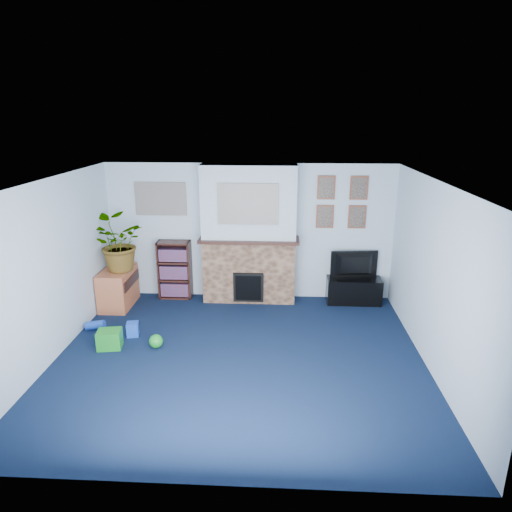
# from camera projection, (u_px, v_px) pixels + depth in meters

# --- Properties ---
(floor) EXTENTS (5.00, 4.50, 0.01)m
(floor) POSITION_uv_depth(u_px,v_px,m) (239.00, 358.00, 6.24)
(floor) COLOR #0E1A35
(floor) RESTS_ON ground
(ceiling) EXTENTS (5.00, 4.50, 0.01)m
(ceiling) POSITION_uv_depth(u_px,v_px,m) (237.00, 182.00, 5.52)
(ceiling) COLOR white
(ceiling) RESTS_ON wall_back
(wall_back) EXTENTS (5.00, 0.04, 2.40)m
(wall_back) POSITION_uv_depth(u_px,v_px,m) (250.00, 232.00, 8.03)
(wall_back) COLOR silver
(wall_back) RESTS_ON ground
(wall_front) EXTENTS (5.00, 0.04, 2.40)m
(wall_front) POSITION_uv_depth(u_px,v_px,m) (213.00, 368.00, 3.74)
(wall_front) COLOR silver
(wall_front) RESTS_ON ground
(wall_left) EXTENTS (0.04, 4.50, 2.40)m
(wall_left) POSITION_uv_depth(u_px,v_px,m) (50.00, 272.00, 6.01)
(wall_left) COLOR silver
(wall_left) RESTS_ON ground
(wall_right) EXTENTS (0.04, 4.50, 2.40)m
(wall_right) POSITION_uv_depth(u_px,v_px,m) (435.00, 279.00, 5.76)
(wall_right) COLOR silver
(wall_right) RESTS_ON ground
(chimney_breast) EXTENTS (1.72, 0.50, 2.40)m
(chimney_breast) POSITION_uv_depth(u_px,v_px,m) (249.00, 236.00, 7.84)
(chimney_breast) COLOR brown
(chimney_breast) RESTS_ON ground
(collage_main) EXTENTS (1.00, 0.03, 0.68)m
(collage_main) POSITION_uv_depth(u_px,v_px,m) (248.00, 204.00, 7.46)
(collage_main) COLOR gray
(collage_main) RESTS_ON chimney_breast
(collage_left) EXTENTS (0.90, 0.03, 0.58)m
(collage_left) POSITION_uv_depth(u_px,v_px,m) (161.00, 199.00, 7.92)
(collage_left) COLOR gray
(collage_left) RESTS_ON wall_back
(portrait_tl) EXTENTS (0.30, 0.03, 0.40)m
(portrait_tl) POSITION_uv_depth(u_px,v_px,m) (326.00, 188.00, 7.70)
(portrait_tl) COLOR brown
(portrait_tl) RESTS_ON wall_back
(portrait_tr) EXTENTS (0.30, 0.03, 0.40)m
(portrait_tr) POSITION_uv_depth(u_px,v_px,m) (359.00, 188.00, 7.67)
(portrait_tr) COLOR brown
(portrait_tr) RESTS_ON wall_back
(portrait_bl) EXTENTS (0.30, 0.03, 0.40)m
(portrait_bl) POSITION_uv_depth(u_px,v_px,m) (325.00, 217.00, 7.85)
(portrait_bl) COLOR brown
(portrait_bl) RESTS_ON wall_back
(portrait_br) EXTENTS (0.30, 0.03, 0.40)m
(portrait_br) POSITION_uv_depth(u_px,v_px,m) (357.00, 217.00, 7.82)
(portrait_br) COLOR brown
(portrait_br) RESTS_ON wall_back
(tv_stand) EXTENTS (0.94, 0.39, 0.44)m
(tv_stand) POSITION_uv_depth(u_px,v_px,m) (354.00, 290.00, 8.01)
(tv_stand) COLOR black
(tv_stand) RESTS_ON ground
(television) EXTENTS (0.83, 0.20, 0.47)m
(television) POSITION_uv_depth(u_px,v_px,m) (355.00, 265.00, 7.90)
(television) COLOR black
(television) RESTS_ON tv_stand
(bookshelf) EXTENTS (0.58, 0.28, 1.05)m
(bookshelf) POSITION_uv_depth(u_px,v_px,m) (175.00, 271.00, 8.17)
(bookshelf) COLOR #321812
(bookshelf) RESTS_ON ground
(sideboard) EXTENTS (0.47, 0.84, 0.66)m
(sideboard) POSITION_uv_depth(u_px,v_px,m) (118.00, 286.00, 7.85)
(sideboard) COLOR #BD623C
(sideboard) RESTS_ON ground
(potted_plant) EXTENTS (0.92, 0.81, 0.95)m
(potted_plant) POSITION_uv_depth(u_px,v_px,m) (116.00, 244.00, 7.56)
(potted_plant) COLOR #26661E
(potted_plant) RESTS_ON sideboard
(mantel_clock) EXTENTS (0.11, 0.06, 0.15)m
(mantel_clock) POSITION_uv_depth(u_px,v_px,m) (246.00, 235.00, 7.79)
(mantel_clock) COLOR gold
(mantel_clock) RESTS_ON chimney_breast
(mantel_candle) EXTENTS (0.05, 0.05, 0.17)m
(mantel_candle) POSITION_uv_depth(u_px,v_px,m) (270.00, 234.00, 7.76)
(mantel_candle) COLOR #B2BFC6
(mantel_candle) RESTS_ON chimney_breast
(mantel_teddy) EXTENTS (0.14, 0.14, 0.14)m
(mantel_teddy) POSITION_uv_depth(u_px,v_px,m) (214.00, 234.00, 7.82)
(mantel_teddy) COLOR gray
(mantel_teddy) RESTS_ON chimney_breast
(mantel_can) EXTENTS (0.06, 0.06, 0.11)m
(mantel_can) POSITION_uv_depth(u_px,v_px,m) (289.00, 236.00, 7.75)
(mantel_can) COLOR blue
(mantel_can) RESTS_ON chimney_breast
(green_crate) EXTENTS (0.37, 0.31, 0.26)m
(green_crate) POSITION_uv_depth(u_px,v_px,m) (110.00, 339.00, 6.48)
(green_crate) COLOR #198C26
(green_crate) RESTS_ON ground
(toy_ball) EXTENTS (0.20, 0.20, 0.20)m
(toy_ball) POSITION_uv_depth(u_px,v_px,m) (156.00, 342.00, 6.49)
(toy_ball) COLOR #198C26
(toy_ball) RESTS_ON ground
(toy_block) EXTENTS (0.20, 0.20, 0.21)m
(toy_block) POSITION_uv_depth(u_px,v_px,m) (133.00, 329.00, 6.83)
(toy_block) COLOR blue
(toy_block) RESTS_ON ground
(toy_tube) EXTENTS (0.30, 0.13, 0.17)m
(toy_tube) POSITION_uv_depth(u_px,v_px,m) (95.00, 325.00, 7.04)
(toy_tube) COLOR blue
(toy_tube) RESTS_ON ground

